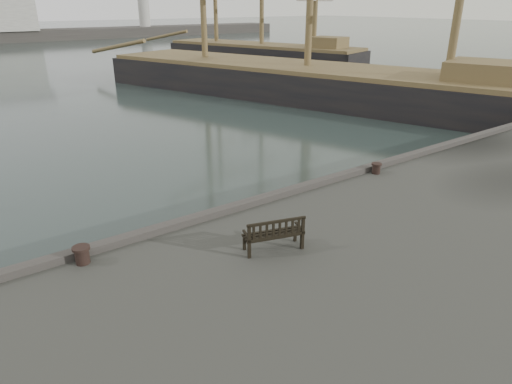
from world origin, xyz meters
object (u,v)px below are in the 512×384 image
(bench, at_px, (273,240))
(bollard_left, at_px, (82,255))
(bollard_right, at_px, (376,168))
(tall_ship_far, at_px, (262,59))
(tall_ship_main, at_px, (306,89))

(bench, relative_size, bollard_left, 3.64)
(bench, distance_m, bollard_right, 6.25)
(bollard_left, xyz_separation_m, bollard_right, (9.67, 0.00, -0.02))
(bollard_left, xyz_separation_m, tall_ship_far, (31.46, 35.57, -1.04))
(bollard_left, bearing_deg, tall_ship_main, 37.94)
(bollard_right, distance_m, tall_ship_main, 21.20)
(bench, height_order, tall_ship_far, tall_ship_far)
(bollard_left, distance_m, bollard_right, 9.67)
(bench, distance_m, tall_ship_main, 26.53)
(bollard_left, bearing_deg, bollard_right, 0.00)
(bollard_left, height_order, bollard_right, bollard_left)
(tall_ship_main, bearing_deg, bollard_right, -144.47)
(bench, bearing_deg, bollard_right, 35.80)
(bollard_right, bearing_deg, bench, -161.44)
(bench, xyz_separation_m, bollard_right, (5.93, 1.99, -0.08))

